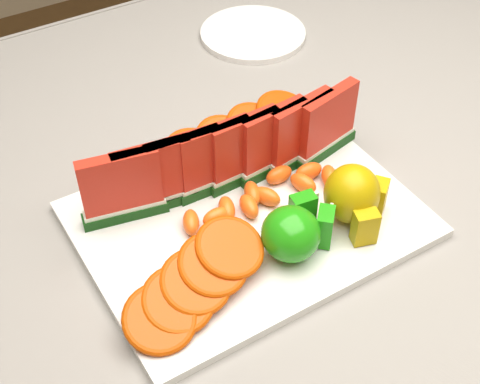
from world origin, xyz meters
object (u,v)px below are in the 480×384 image
at_px(platter, 248,219).
at_px(apple_cluster, 295,231).
at_px(side_plate, 253,34).
at_px(pear_cluster, 354,196).

bearing_deg(platter, apple_cluster, -77.73).
bearing_deg(apple_cluster, side_plate, 63.14).
height_order(apple_cluster, side_plate, apple_cluster).
distance_m(pear_cluster, side_plate, 0.46).
bearing_deg(side_plate, platter, -123.16).
xyz_separation_m(platter, side_plate, (0.24, 0.37, -0.00)).
bearing_deg(platter, side_plate, 56.84).
height_order(pear_cluster, side_plate, pear_cluster).
relative_size(platter, pear_cluster, 4.53).
distance_m(platter, apple_cluster, 0.09).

